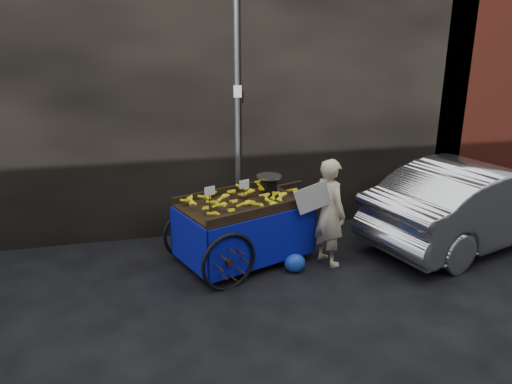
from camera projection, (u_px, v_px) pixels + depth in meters
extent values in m
plane|color=black|center=(236.00, 274.00, 7.04)|extent=(80.00, 80.00, 0.00)
cube|color=black|center=(147.00, 78.00, 8.44)|extent=(11.00, 2.00, 5.00)
cube|color=#591E14|center=(483.00, 71.00, 9.84)|extent=(3.00, 2.00, 5.00)
cylinder|color=slate|center=(237.00, 117.00, 7.68)|extent=(0.08, 0.08, 4.00)
cube|color=white|center=(238.00, 91.00, 7.51)|extent=(0.12, 0.02, 0.18)
cube|color=black|center=(243.00, 205.00, 7.19)|extent=(2.03, 1.65, 0.07)
cube|color=black|center=(225.00, 191.00, 7.57)|extent=(1.66, 0.66, 0.11)
cube|color=black|center=(263.00, 211.00, 6.76)|extent=(1.66, 0.66, 0.11)
cube|color=black|center=(303.00, 232.00, 7.39)|extent=(0.07, 0.07, 0.88)
cube|color=black|center=(269.00, 214.00, 8.08)|extent=(0.07, 0.07, 0.88)
cylinder|color=black|center=(324.00, 199.00, 7.46)|extent=(0.53, 0.24, 0.04)
cylinder|color=black|center=(288.00, 184.00, 8.15)|extent=(0.53, 0.24, 0.04)
torus|color=black|center=(229.00, 262.00, 6.56)|extent=(0.79, 0.34, 0.82)
torus|color=black|center=(188.00, 233.00, 7.50)|extent=(0.79, 0.34, 0.82)
cylinder|color=black|center=(207.00, 246.00, 7.03)|extent=(0.49, 1.17, 0.05)
cube|color=#08078C|center=(265.00, 242.00, 6.87)|extent=(1.69, 0.66, 0.75)
cube|color=#08078C|center=(224.00, 218.00, 7.75)|extent=(1.69, 0.66, 0.75)
cube|color=#08078C|center=(189.00, 243.00, 6.84)|extent=(0.42, 1.08, 0.75)
cube|color=#08078C|center=(291.00, 217.00, 7.78)|extent=(0.42, 1.08, 0.75)
cube|color=black|center=(269.00, 186.00, 7.44)|extent=(0.24, 0.21, 0.18)
cylinder|color=silver|center=(269.00, 176.00, 7.39)|extent=(0.48, 0.48, 0.03)
cube|color=white|center=(210.00, 191.00, 6.66)|extent=(0.15, 0.06, 0.12)
cube|color=white|center=(244.00, 184.00, 6.95)|extent=(0.15, 0.06, 0.12)
imported|color=beige|center=(330.00, 212.00, 7.16)|extent=(0.55, 0.67, 1.59)
cube|color=silver|center=(313.00, 197.00, 6.94)|extent=(0.59, 0.03, 0.50)
ellipsoid|color=#183FB6|center=(295.00, 263.00, 7.08)|extent=(0.30, 0.24, 0.27)
imported|color=#B7B9BF|center=(479.00, 202.00, 7.97)|extent=(4.28, 2.59, 1.33)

